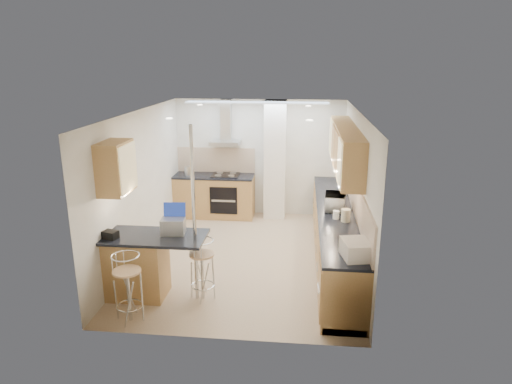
# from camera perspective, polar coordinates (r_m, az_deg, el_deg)

# --- Properties ---
(ground) EXTENTS (4.80, 4.80, 0.00)m
(ground) POSITION_cam_1_polar(r_m,az_deg,el_deg) (7.98, -1.23, -8.18)
(ground) COLOR tan
(ground) RESTS_ON ground
(room_shell) EXTENTS (3.64, 4.84, 2.51)m
(room_shell) POSITION_cam_1_polar(r_m,az_deg,el_deg) (7.81, 1.41, 3.22)
(room_shell) COLOR silver
(room_shell) RESTS_ON ground
(right_counter) EXTENTS (0.63, 4.40, 0.92)m
(right_counter) POSITION_cam_1_polar(r_m,az_deg,el_deg) (7.77, 9.85, -5.44)
(right_counter) COLOR #A48141
(right_counter) RESTS_ON ground
(back_counter) EXTENTS (1.70, 0.63, 0.92)m
(back_counter) POSITION_cam_1_polar(r_m,az_deg,el_deg) (9.91, -5.21, -0.45)
(back_counter) COLOR #A48141
(back_counter) RESTS_ON ground
(peninsula) EXTENTS (1.47, 0.72, 0.94)m
(peninsula) POSITION_cam_1_polar(r_m,az_deg,el_deg) (6.73, -12.47, -9.02)
(peninsula) COLOR #A48141
(peninsula) RESTS_ON ground
(microwave) EXTENTS (0.36, 0.50, 0.26)m
(microwave) POSITION_cam_1_polar(r_m,az_deg,el_deg) (7.59, 9.86, -1.23)
(microwave) COLOR white
(microwave) RESTS_ON right_counter
(laptop) EXTENTS (0.35, 0.28, 0.22)m
(laptop) POSITION_cam_1_polar(r_m,az_deg,el_deg) (6.52, -10.31, -4.22)
(laptop) COLOR #94979B
(laptop) RESTS_ON peninsula
(bag) EXTENTS (0.23, 0.19, 0.11)m
(bag) POSITION_cam_1_polar(r_m,az_deg,el_deg) (6.59, -17.74, -5.10)
(bag) COLOR black
(bag) RESTS_ON peninsula
(bar_stool_near) EXTENTS (0.51, 0.51, 0.94)m
(bar_stool_near) POSITION_cam_1_polar(r_m,az_deg,el_deg) (6.24, -15.69, -11.45)
(bar_stool_near) COLOR tan
(bar_stool_near) RESTS_ON ground
(bar_stool_end) EXTENTS (0.49, 0.49, 0.91)m
(bar_stool_end) POSITION_cam_1_polar(r_m,az_deg,el_deg) (6.57, -6.74, -9.57)
(bar_stool_end) COLOR tan
(bar_stool_end) RESTS_ON ground
(jar_a) EXTENTS (0.15, 0.15, 0.19)m
(jar_a) POSITION_cam_1_polar(r_m,az_deg,el_deg) (8.44, 10.87, 0.24)
(jar_a) COLOR silver
(jar_a) RESTS_ON right_counter
(jar_b) EXTENTS (0.13, 0.13, 0.13)m
(jar_b) POSITION_cam_1_polar(r_m,az_deg,el_deg) (8.46, 10.69, 0.10)
(jar_b) COLOR silver
(jar_b) RESTS_ON right_counter
(jar_c) EXTENTS (0.17, 0.17, 0.20)m
(jar_c) POSITION_cam_1_polar(r_m,az_deg,el_deg) (7.09, 11.15, -2.88)
(jar_c) COLOR beige
(jar_c) RESTS_ON right_counter
(jar_d) EXTENTS (0.10, 0.10, 0.13)m
(jar_d) POSITION_cam_1_polar(r_m,az_deg,el_deg) (7.18, 9.98, -2.83)
(jar_d) COLOR white
(jar_d) RESTS_ON right_counter
(bread_bin) EXTENTS (0.40, 0.47, 0.22)m
(bread_bin) POSITION_cam_1_polar(r_m,az_deg,el_deg) (5.86, 12.40, -7.02)
(bread_bin) COLOR silver
(bread_bin) RESTS_ON right_counter
(kettle) EXTENTS (0.16, 0.16, 0.19)m
(kettle) POSITION_cam_1_polar(r_m,az_deg,el_deg) (9.81, -8.47, 2.63)
(kettle) COLOR silver
(kettle) RESTS_ON back_counter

